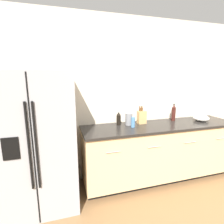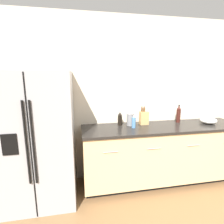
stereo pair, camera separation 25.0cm
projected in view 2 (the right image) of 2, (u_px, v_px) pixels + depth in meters
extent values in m
plane|color=olive|center=(217.00, 224.00, 2.04)|extent=(14.00, 14.00, 0.00)
cube|color=beige|center=(169.00, 99.00, 3.01)|extent=(10.00, 0.05, 2.60)
cube|color=black|center=(160.00, 176.00, 2.93)|extent=(2.47, 0.54, 0.09)
cube|color=#E0B77F|center=(163.00, 152.00, 2.80)|extent=(2.51, 0.62, 0.81)
cube|color=black|center=(165.00, 127.00, 2.70)|extent=(2.53, 0.64, 0.03)
cylinder|color=#99999E|center=(111.00, 152.00, 2.28)|extent=(0.20, 0.01, 0.01)
cylinder|color=#99999E|center=(154.00, 149.00, 2.39)|extent=(0.20, 0.01, 0.01)
cylinder|color=#99999E|center=(193.00, 145.00, 2.49)|extent=(0.20, 0.01, 0.01)
cube|color=#9E9EA0|center=(38.00, 139.00, 2.32)|extent=(0.92, 0.76, 1.75)
cube|color=black|center=(31.00, 151.00, 1.95)|extent=(0.01, 0.01, 1.72)
cylinder|color=black|center=(26.00, 144.00, 1.91)|extent=(0.02, 0.02, 0.96)
cylinder|color=black|center=(33.00, 143.00, 1.92)|extent=(0.02, 0.02, 0.96)
cube|color=black|center=(9.00, 145.00, 1.89)|extent=(0.16, 0.01, 0.24)
cube|color=tan|center=(144.00, 118.00, 2.77)|extent=(0.13, 0.09, 0.20)
cylinder|color=brown|center=(142.00, 109.00, 2.75)|extent=(0.02, 0.03, 0.09)
cylinder|color=brown|center=(142.00, 110.00, 2.72)|extent=(0.02, 0.03, 0.07)
cylinder|color=brown|center=(144.00, 109.00, 2.75)|extent=(0.02, 0.04, 0.08)
cylinder|color=brown|center=(145.00, 110.00, 2.73)|extent=(0.02, 0.03, 0.06)
cylinder|color=#3D1914|center=(178.00, 116.00, 2.89)|extent=(0.07, 0.07, 0.21)
sphere|color=#3D1914|center=(179.00, 109.00, 2.87)|extent=(0.06, 0.06, 0.06)
cylinder|color=#3D1914|center=(179.00, 108.00, 2.87)|extent=(0.02, 0.02, 0.07)
cylinder|color=black|center=(179.00, 105.00, 2.86)|extent=(0.02, 0.02, 0.02)
cylinder|color=#4C7FB2|center=(134.00, 123.00, 2.59)|extent=(0.06, 0.06, 0.16)
cylinder|color=#B2B2B5|center=(134.00, 116.00, 2.57)|extent=(0.02, 0.02, 0.04)
cylinder|color=#B2B2B5|center=(135.00, 115.00, 2.57)|extent=(0.03, 0.01, 0.01)
cylinder|color=black|center=(120.00, 121.00, 2.73)|extent=(0.07, 0.07, 0.14)
sphere|color=black|center=(120.00, 116.00, 2.71)|extent=(0.06, 0.06, 0.06)
cylinder|color=black|center=(120.00, 115.00, 2.71)|extent=(0.02, 0.02, 0.05)
cylinder|color=black|center=(120.00, 113.00, 2.70)|extent=(0.02, 0.02, 0.01)
cylinder|color=gray|center=(130.00, 120.00, 2.71)|extent=(0.11, 0.11, 0.17)
cylinder|color=gray|center=(130.00, 114.00, 2.69)|extent=(0.11, 0.11, 0.01)
sphere|color=gray|center=(130.00, 113.00, 2.69)|extent=(0.02, 0.02, 0.02)
ellipsoid|color=white|center=(208.00, 120.00, 2.83)|extent=(0.25, 0.25, 0.10)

